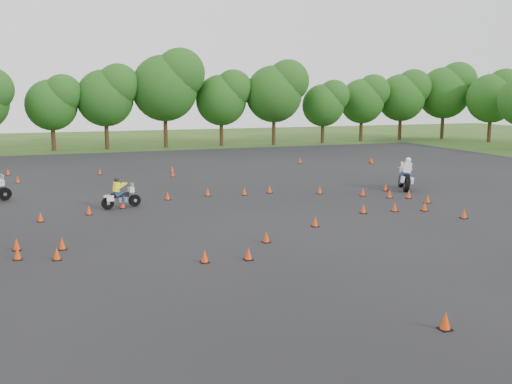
# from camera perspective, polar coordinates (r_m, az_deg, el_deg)

# --- Properties ---
(ground) EXTENTS (140.00, 140.00, 0.00)m
(ground) POSITION_cam_1_polar(r_m,az_deg,el_deg) (23.73, 3.29, -4.42)
(ground) COLOR #2D5119
(ground) RESTS_ON ground
(asphalt_pad) EXTENTS (62.00, 62.00, 0.00)m
(asphalt_pad) POSITION_cam_1_polar(r_m,az_deg,el_deg) (29.20, -1.33, -1.68)
(asphalt_pad) COLOR black
(asphalt_pad) RESTS_ON ground
(treeline) EXTENTS (87.15, 32.16, 11.05)m
(treeline) POSITION_cam_1_polar(r_m,az_deg,el_deg) (56.70, -10.99, 8.45)
(treeline) COLOR #1F4C15
(treeline) RESTS_ON ground
(traffic_cones) EXTENTS (33.46, 33.58, 0.45)m
(traffic_cones) POSITION_cam_1_polar(r_m,az_deg,el_deg) (29.92, -0.82, -0.95)
(traffic_cones) COLOR red
(traffic_cones) RESTS_ON asphalt_pad
(rider_yellow) EXTENTS (2.15, 1.10, 1.59)m
(rider_yellow) POSITION_cam_1_polar(r_m,az_deg,el_deg) (30.08, -13.33, -0.06)
(rider_yellow) COLOR #FFF816
(rider_yellow) RESTS_ON ground
(rider_white) EXTENTS (1.79, 2.69, 2.00)m
(rider_white) POSITION_cam_1_polar(r_m,az_deg,el_deg) (35.97, 14.54, 1.82)
(rider_white) COLOR silver
(rider_white) RESTS_ON ground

